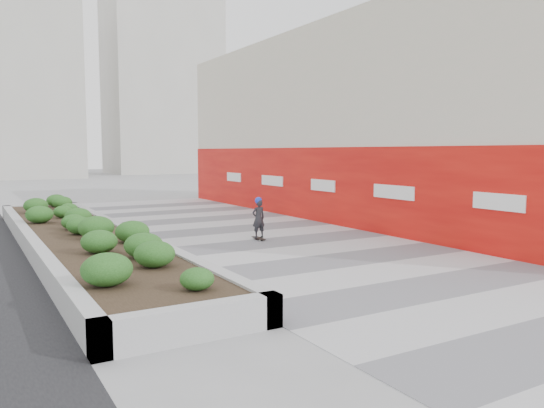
% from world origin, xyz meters
% --- Properties ---
extents(ground, '(160.00, 160.00, 0.00)m').
position_xyz_m(ground, '(0.00, 0.00, 0.00)').
color(ground, gray).
rests_on(ground, ground).
extents(walkway, '(8.00, 36.00, 0.01)m').
position_xyz_m(walkway, '(0.00, 3.00, 0.01)').
color(walkway, '#A8A8AD').
rests_on(walkway, ground).
extents(building, '(6.04, 24.08, 8.00)m').
position_xyz_m(building, '(6.98, 8.98, 3.98)').
color(building, beige).
rests_on(building, ground).
extents(planter, '(3.00, 18.00, 0.90)m').
position_xyz_m(planter, '(-5.50, 7.00, 0.42)').
color(planter, '#9E9EA0').
rests_on(planter, ground).
extents(distant_bldg_north_r, '(14.00, 10.00, 24.00)m').
position_xyz_m(distant_bldg_north_r, '(15.00, 60.00, 12.00)').
color(distant_bldg_north_r, '#ADAAA3').
rests_on(distant_bldg_north_r, ground).
extents(manhole_cover, '(0.44, 0.44, 0.01)m').
position_xyz_m(manhole_cover, '(0.50, 3.00, 0.00)').
color(manhole_cover, '#595654').
rests_on(manhole_cover, ground).
extents(skateboarder, '(0.47, 0.73, 1.39)m').
position_xyz_m(skateboarder, '(-0.25, 5.67, 0.71)').
color(skateboarder, beige).
rests_on(skateboarder, ground).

